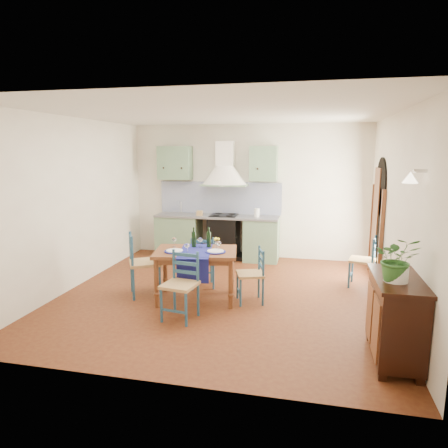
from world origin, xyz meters
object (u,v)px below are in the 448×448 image
Objects in this scene: dining_table at (196,256)px; potted_plant at (397,259)px; sideboard at (395,316)px; chair_near at (181,285)px.

dining_table is 2.94m from potted_plant.
potted_plant is (2.55, -1.39, 0.49)m from dining_table.
dining_table is 2.90m from sideboard.
dining_table is at bearing 154.06° from sideboard.
sideboard is (2.60, -1.26, -0.18)m from dining_table.
chair_near is 2.66m from sideboard.
sideboard is 0.68m from potted_plant.
sideboard is (2.61, -0.55, 0.03)m from chair_near.
chair_near is at bearing -90.53° from dining_table.
potted_plant is (2.56, -0.68, 0.70)m from chair_near.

